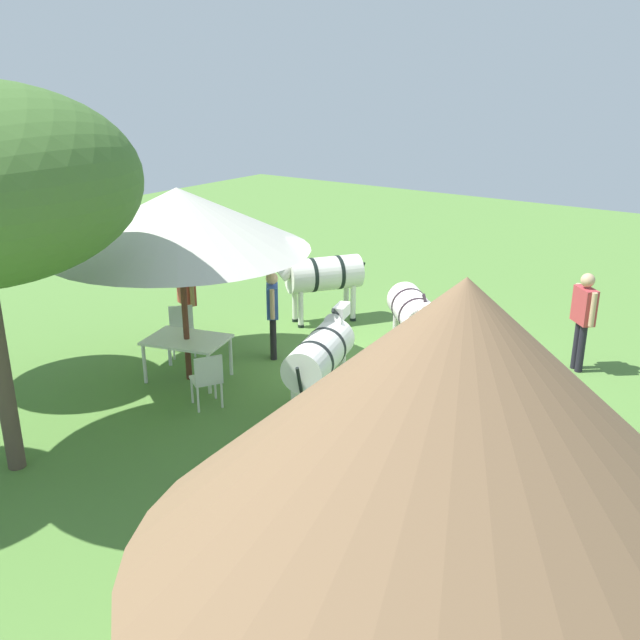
{
  "coord_description": "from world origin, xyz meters",
  "views": [
    {
      "loc": [
        -5.54,
        9.92,
        5.0
      ],
      "look_at": [
        0.93,
        0.79,
        1.0
      ],
      "focal_mm": 39.15,
      "sensor_mm": 36.0,
      "label": 1
    }
  ],
  "objects": [
    {
      "name": "striped_lounge_chair",
      "position": [
        -2.17,
        1.17,
        0.25
      ],
      "size": [
        0.78,
        0.94,
        0.62
      ],
      "rotation": [
        0.0,
        0.0,
        0.35
      ],
      "color": "#2AA073",
      "rests_on": "ground_plane"
    },
    {
      "name": "standing_watcher",
      "position": [
        -2.68,
        -1.98,
        1.07
      ],
      "size": [
        0.49,
        0.5,
        1.77
      ],
      "rotation": [
        0.0,
        0.0,
        -0.79
      ],
      "color": "black",
      "rests_on": "ground_plane"
    },
    {
      "name": "zebra_toward_hut",
      "position": [
        0.01,
        2.06,
        1.02
      ],
      "size": [
        1.03,
        2.18,
        1.56
      ],
      "rotation": [
        0.0,
        0.0,
        3.42
      ],
      "color": "silver",
      "rests_on": "ground_plane"
    },
    {
      "name": "patio_chair_near_lawn",
      "position": [
        1.6,
        2.86,
        0.52
      ],
      "size": [
        0.58,
        0.59,
        0.9
      ],
      "rotation": [
        0.0,
        0.0,
        -2.09
      ],
      "color": "silver",
      "rests_on": "ground_plane"
    },
    {
      "name": "patio_dining_table",
      "position": [
        2.65,
        2.26,
        0.66
      ],
      "size": [
        1.54,
        1.25,
        0.74
      ],
      "rotation": [
        0.0,
        0.0,
        0.28
      ],
      "color": "silver",
      "rests_on": "ground_plane"
    },
    {
      "name": "thatched_hut",
      "position": [
        -3.96,
        6.17,
        2.12
      ],
      "size": [
        4.47,
        4.47,
        3.85
      ],
      "rotation": [
        0.0,
        0.0,
        3.83
      ],
      "color": "beige",
      "rests_on": "ground_plane"
    },
    {
      "name": "zebra_nearest_camera",
      "position": [
        -0.22,
        -0.45,
        1.0
      ],
      "size": [
        1.64,
        1.76,
        1.54
      ],
      "rotation": [
        0.0,
        0.0,
        0.73
      ],
      "color": "silver",
      "rests_on": "ground_plane"
    },
    {
      "name": "shade_umbrella",
      "position": [
        2.65,
        2.26,
        2.78
      ],
      "size": [
        4.23,
        4.23,
        3.28
      ],
      "color": "#532B1E",
      "rests_on": "ground_plane"
    },
    {
      "name": "guest_behind_table",
      "position": [
        3.83,
        1.08,
        0.98
      ],
      "size": [
        0.56,
        0.34,
        1.63
      ],
      "rotation": [
        0.0,
        0.0,
        5.93
      ],
      "color": "#252529",
      "rests_on": "ground_plane"
    },
    {
      "name": "ground_plane",
      "position": [
        0.0,
        0.0,
        0.0
      ],
      "size": [
        36.0,
        36.0,
        0.0
      ],
      "primitive_type": "plane",
      "color": "#537F37"
    },
    {
      "name": "patio_chair_east_end",
      "position": [
        3.57,
        1.49,
        0.52
      ],
      "size": [
        0.6,
        0.61,
        0.9
      ],
      "rotation": [
        0.0,
        0.0,
        0.88
      ],
      "color": "silver",
      "rests_on": "ground_plane"
    },
    {
      "name": "guest_beside_umbrella",
      "position": [
        2.05,
        0.69,
        0.98
      ],
      "size": [
        0.44,
        0.48,
        1.64
      ],
      "rotation": [
        0.0,
        0.0,
        5.39
      ],
      "color": "black",
      "rests_on": "ground_plane"
    },
    {
      "name": "zebra_by_umbrella",
      "position": [
        2.47,
        -1.45,
        1.02
      ],
      "size": [
        1.49,
        1.93,
        1.56
      ],
      "rotation": [
        0.0,
        0.0,
        5.69
      ],
      "color": "silver",
      "rests_on": "ground_plane"
    }
  ]
}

